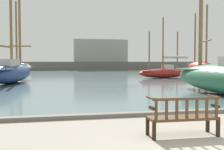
% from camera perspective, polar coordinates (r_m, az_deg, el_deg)
% --- Properties ---
extents(harbor_water, '(100.00, 80.00, 0.08)m').
position_cam_1_polar(harbor_water, '(48.70, -8.19, 0.75)').
color(harbor_water, slate).
rests_on(harbor_water, ground).
extents(quay_edge_kerb, '(40.00, 0.30, 0.12)m').
position_cam_1_polar(quay_edge_kerb, '(9.18, 9.33, -7.67)').
color(quay_edge_kerb, slate).
rests_on(quay_edge_kerb, ground).
extents(park_bench, '(1.61, 0.55, 0.92)m').
position_cam_1_polar(park_bench, '(6.68, 14.27, -8.07)').
color(park_bench, black).
rests_on(park_bench, ground).
extents(sailboat_distant_harbor, '(3.41, 8.89, 9.48)m').
position_cam_1_polar(sailboat_distant_harbor, '(22.86, -19.86, 0.68)').
color(sailboat_distant_harbor, navy).
rests_on(sailboat_distant_harbor, harbor_water).
extents(sailboat_mid_port, '(3.99, 8.61, 12.10)m').
position_cam_1_polar(sailboat_mid_port, '(38.76, 17.50, 1.75)').
color(sailboat_mid_port, maroon).
rests_on(sailboat_mid_port, harbor_water).
extents(sailboat_nearest_starboard, '(6.69, 2.00, 6.04)m').
position_cam_1_polar(sailboat_nearest_starboard, '(28.73, 10.58, 0.67)').
color(sailboat_nearest_starboard, maroon).
rests_on(sailboat_nearest_starboard, harbor_water).
extents(far_breakwater, '(49.37, 2.40, 5.91)m').
position_cam_1_polar(far_breakwater, '(53.26, -6.64, 2.75)').
color(far_breakwater, '#66605B').
rests_on(far_breakwater, ground).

